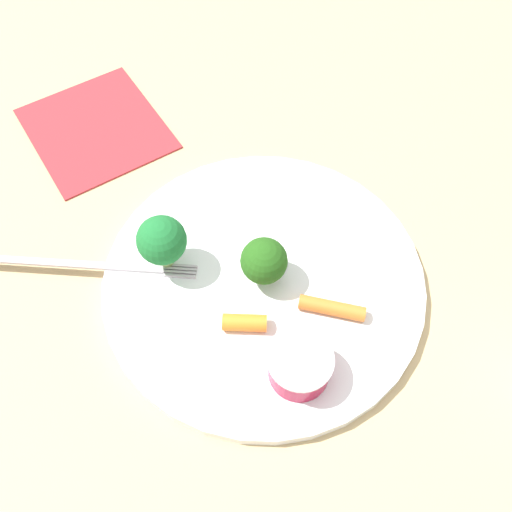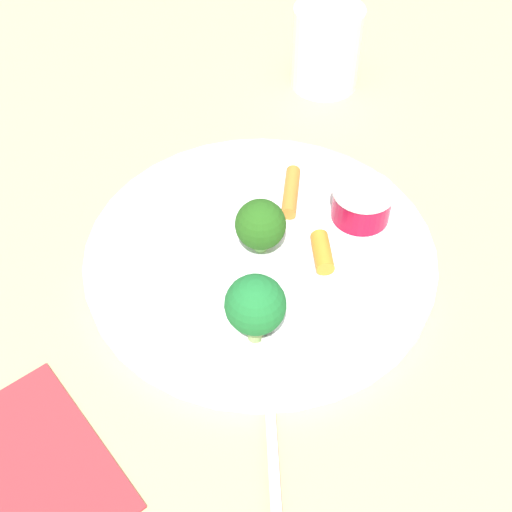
# 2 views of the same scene
# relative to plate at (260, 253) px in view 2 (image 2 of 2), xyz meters

# --- Properties ---
(ground_plane) EXTENTS (2.40, 2.40, 0.00)m
(ground_plane) POSITION_rel_plate_xyz_m (0.00, 0.00, -0.01)
(ground_plane) COLOR tan
(plate) EXTENTS (0.28, 0.28, 0.01)m
(plate) POSITION_rel_plate_xyz_m (0.00, 0.00, 0.00)
(plate) COLOR white
(plate) RESTS_ON ground_plane
(sauce_cup) EXTENTS (0.05, 0.05, 0.03)m
(sauce_cup) POSITION_rel_plate_xyz_m (0.07, -0.06, 0.02)
(sauce_cup) COLOR maroon
(sauce_cup) RESTS_ON plate
(broccoli_floret_0) EXTENTS (0.04, 0.04, 0.05)m
(broccoli_floret_0) POSITION_rel_plate_xyz_m (0.00, 0.00, 0.03)
(broccoli_floret_0) COLOR #85C266
(broccoli_floret_0) RESTS_ON plate
(broccoli_floret_1) EXTENTS (0.04, 0.04, 0.06)m
(broccoli_floret_1) POSITION_rel_plate_xyz_m (-0.08, -0.03, 0.04)
(broccoli_floret_1) COLOR #8BAC5F
(broccoli_floret_1) RESTS_ON plate
(carrot_stick_0) EXTENTS (0.04, 0.03, 0.01)m
(carrot_stick_0) POSITION_rel_plate_xyz_m (0.01, -0.05, 0.01)
(carrot_stick_0) COLOR orange
(carrot_stick_0) RESTS_ON plate
(carrot_stick_1) EXTENTS (0.06, 0.03, 0.01)m
(carrot_stick_1) POSITION_rel_plate_xyz_m (0.07, 0.00, 0.01)
(carrot_stick_1) COLOR orange
(carrot_stick_1) RESTS_ON plate
(fork) EXTENTS (0.18, 0.10, 0.00)m
(fork) POSITION_rel_plate_xyz_m (-0.14, -0.07, 0.01)
(fork) COLOR #BEB2BB
(fork) RESTS_ON plate
(drinking_glass) EXTENTS (0.07, 0.07, 0.08)m
(drinking_glass) POSITION_rel_plate_xyz_m (0.26, 0.04, 0.04)
(drinking_glass) COLOR silver
(drinking_glass) RESTS_ON ground_plane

